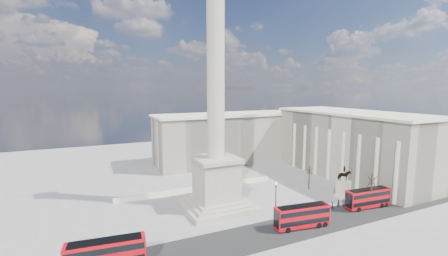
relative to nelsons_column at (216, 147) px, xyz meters
The scene contains 17 objects.
ground 13.85m from the nelsons_column, 90.00° to the right, with size 180.00×180.00×0.00m, color gray.
asphalt_road 20.41m from the nelsons_column, 71.57° to the right, with size 120.00×9.00×0.01m, color #272727.
nelsons_column is the anchor object (origin of this frame).
balustrade_wall 16.55m from the nelsons_column, 90.00° to the left, with size 40.00×0.60×1.10m, color beige.
building_east 45.42m from the nelsons_column, ahead, with size 19.00×46.00×18.60m.
building_northeast 40.57m from the nelsons_column, 60.26° to the left, with size 51.00×17.00×16.60m.
red_bus_a 28.88m from the nelsons_column, 147.94° to the right, with size 10.89×3.56×4.34m.
red_bus_b 21.54m from the nelsons_column, 56.42° to the right, with size 10.56×3.68×4.19m.
red_bus_c 33.96m from the nelsons_column, 25.95° to the right, with size 10.31×3.22×4.11m.
victorian_lamp 15.66m from the nelsons_column, 50.47° to the right, with size 0.62×0.62×7.21m.
equestrian_statue 31.73m from the nelsons_column, 13.95° to the right, with size 3.55×2.66×7.52m.
bare_tree_near 33.02m from the nelsons_column, 27.43° to the right, with size 1.86×1.86×8.13m.
bare_tree_mid 26.72m from the nelsons_column, ahead, with size 1.67×1.67×6.32m.
bare_tree_far 41.52m from the nelsons_column, ahead, with size 1.92×1.92×7.84m.
pedestrian_walking 28.66m from the nelsons_column, 26.24° to the right, with size 0.65×0.42×1.77m, color black.
pedestrian_standing 27.23m from the nelsons_column, 28.14° to the right, with size 0.76×0.59×1.56m, color black.
pedestrian_crossing 18.74m from the nelsons_column, 37.97° to the right, with size 0.94×0.39×1.60m, color black.
Camera 1 is at (-24.21, -51.48, 25.21)m, focal length 24.00 mm.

